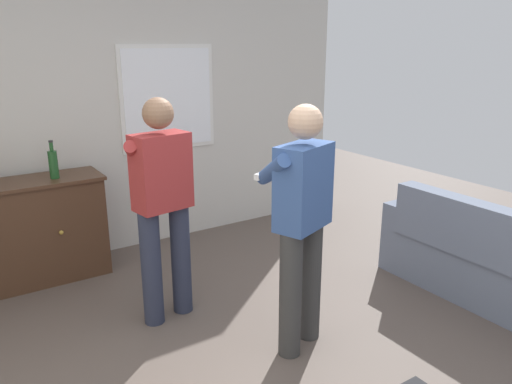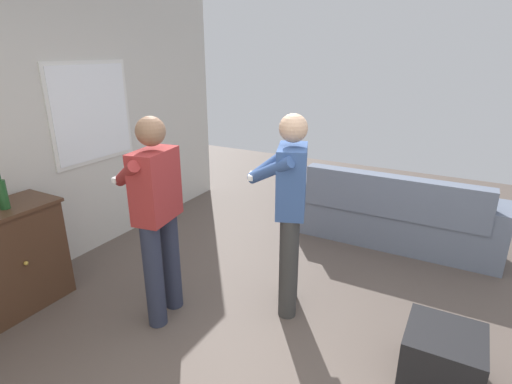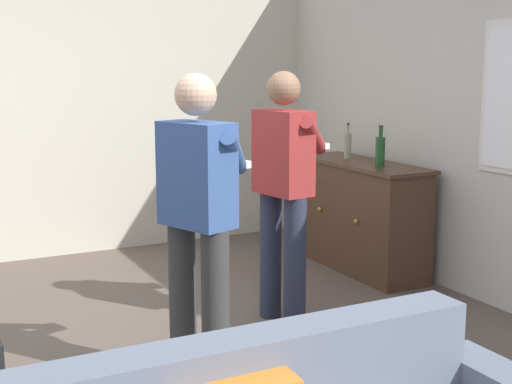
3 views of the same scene
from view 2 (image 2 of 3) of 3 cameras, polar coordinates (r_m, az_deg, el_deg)
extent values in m
plane|color=brown|center=(3.31, 5.52, -20.41)|extent=(10.40, 10.40, 0.00)
cube|color=beige|center=(4.36, -28.08, 7.84)|extent=(5.20, 0.12, 2.80)
cube|color=silver|center=(4.60, -22.45, 10.41)|extent=(1.01, 0.02, 1.05)
cube|color=white|center=(4.60, -22.41, 10.41)|extent=(0.93, 0.03, 0.97)
cube|color=slate|center=(4.86, 18.84, -4.62)|extent=(0.55, 1.91, 0.42)
cube|color=slate|center=(4.52, 18.95, -0.57)|extent=(0.18, 1.91, 0.45)
cube|color=slate|center=(5.06, 7.44, -1.36)|extent=(0.55, 0.18, 0.64)
cube|color=slate|center=(4.80, 31.22, -5.46)|extent=(0.55, 0.18, 0.64)
cube|color=orange|center=(4.65, 19.19, -0.57)|extent=(0.17, 0.41, 0.36)
sphere|color=#B79338|center=(3.78, -30.01, -8.81)|extent=(0.04, 0.04, 0.04)
cylinder|color=#1E4C23|center=(3.76, -32.49, -0.33)|extent=(0.08, 0.08, 0.24)
cube|color=black|center=(3.14, 25.05, -20.57)|extent=(0.49, 0.49, 0.38)
cylinder|color=#282D42|center=(3.31, -14.38, -11.58)|extent=(0.15, 0.15, 0.88)
cylinder|color=#282D42|center=(3.50, -12.03, -9.58)|extent=(0.15, 0.15, 0.88)
cube|color=#9E2D2D|center=(3.11, -14.18, 0.90)|extent=(0.43, 0.28, 0.55)
sphere|color=#8C664C|center=(3.01, -14.84, 8.40)|extent=(0.22, 0.22, 0.22)
cylinder|color=#9E2D2D|center=(3.08, -18.00, 2.49)|extent=(0.28, 0.43, 0.29)
cylinder|color=#9E2D2D|center=(3.26, -15.61, 3.64)|extent=(0.37, 0.37, 0.29)
cube|color=white|center=(3.29, -18.89, 1.89)|extent=(0.15, 0.06, 0.04)
cylinder|color=#383838|center=(3.32, 4.62, -10.87)|extent=(0.15, 0.15, 0.88)
cylinder|color=#383838|center=(3.55, 4.90, -8.75)|extent=(0.15, 0.15, 0.88)
cube|color=#385693|center=(3.15, 5.13, 1.63)|extent=(0.45, 0.35, 0.55)
sphere|color=#D8AD8C|center=(3.04, 5.37, 9.08)|extent=(0.22, 0.22, 0.22)
cylinder|color=#385693|center=(3.02, 2.03, 3.09)|extent=(0.20, 0.44, 0.29)
cylinder|color=#385693|center=(3.24, 2.47, 4.24)|extent=(0.41, 0.32, 0.29)
cube|color=white|center=(3.17, -0.64, 2.33)|extent=(0.15, 0.09, 0.04)
camera|label=1|loc=(1.46, 83.64, -1.53)|focal=35.00mm
camera|label=3|loc=(6.18, 31.57, 13.23)|focal=50.00mm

